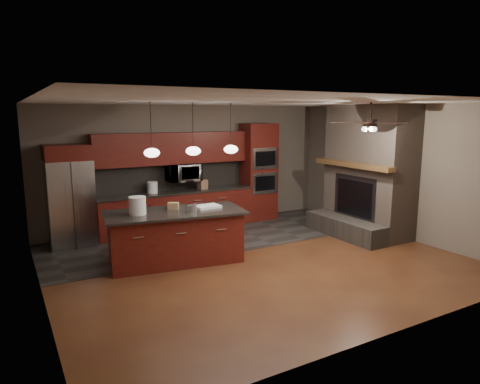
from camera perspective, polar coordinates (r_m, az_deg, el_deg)
ground at (r=7.78m, az=2.30°, el=-9.16°), size 7.00×7.00×0.00m
ceiling at (r=7.34m, az=2.46°, el=11.93°), size 7.00×6.00×0.02m
back_wall at (r=10.08m, az=-6.69°, el=3.43°), size 7.00×0.02×2.80m
right_wall at (r=9.73m, az=20.17°, el=2.63°), size 0.02×6.00×2.80m
left_wall at (r=6.35m, az=-25.54°, el=-1.51°), size 0.02×6.00×2.80m
slate_tile_patch at (r=9.28m, az=-3.60°, el=-5.91°), size 7.00×2.40×0.01m
fireplace_column at (r=9.67m, az=16.56°, el=2.17°), size 1.30×2.10×2.80m
back_cabinetry at (r=9.74m, az=-8.61°, el=0.14°), size 3.59×0.64×2.20m
oven_tower at (r=10.61m, az=2.48°, el=2.69°), size 0.80×0.63×2.38m
microwave at (r=9.76m, az=-7.59°, el=2.59°), size 0.73×0.41×0.50m
refrigerator at (r=9.06m, az=-21.72°, el=-0.50°), size 0.86×0.75×2.02m
kitchen_island at (r=7.69m, az=-8.60°, el=-5.87°), size 2.54×1.45×0.92m
white_bucket at (r=7.43m, az=-13.51°, el=-1.78°), size 0.31×0.31×0.31m
paint_can at (r=7.47m, az=-6.44°, el=-2.22°), size 0.23×0.23×0.12m
paint_tray at (r=7.80m, az=-4.35°, el=-1.94°), size 0.46×0.33×0.04m
cardboard_box at (r=7.73m, az=-8.89°, el=-1.85°), size 0.23×0.21×0.12m
counter_bucket at (r=9.50m, az=-11.60°, el=0.60°), size 0.26×0.26×0.25m
counter_box at (r=9.88m, az=-4.98°, el=1.02°), size 0.22×0.19×0.21m
pendant_left at (r=7.30m, az=-11.68°, el=5.18°), size 0.26×0.26×0.92m
pendant_center at (r=7.57m, az=-6.25°, el=5.49°), size 0.26×0.26×0.92m
pendant_right at (r=7.89m, az=-1.22°, el=5.75°), size 0.26×0.26×0.92m
ceiling_fan at (r=7.86m, az=16.99°, el=8.89°), size 1.27×1.33×0.41m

